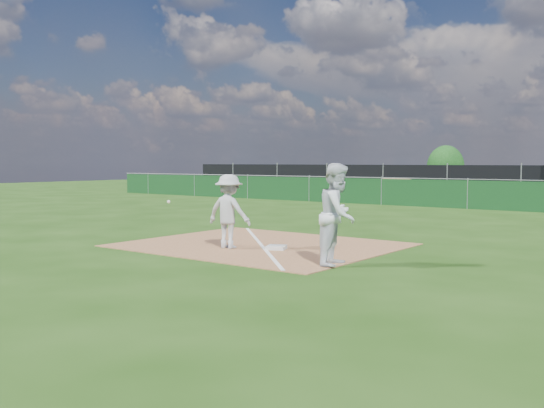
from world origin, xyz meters
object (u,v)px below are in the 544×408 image
(car_left, at_px, (443,181))
(tree_left, at_px, (445,166))
(car_mid, at_px, (511,182))
(first_base, at_px, (276,247))
(runner, at_px, (338,214))
(play_at_first, at_px, (229,211))

(car_left, bearing_deg, tree_left, 8.17)
(car_mid, height_order, tree_left, tree_left)
(first_base, height_order, car_mid, car_mid)
(runner, height_order, car_left, runner)
(first_base, distance_m, runner, 2.48)
(car_mid, distance_m, tree_left, 8.59)
(tree_left, bearing_deg, runner, -71.82)
(play_at_first, relative_size, car_left, 0.57)
(car_left, distance_m, car_mid, 4.34)
(tree_left, bearing_deg, car_left, -69.95)
(runner, bearing_deg, car_left, 4.77)
(car_mid, bearing_deg, play_at_first, 172.62)
(runner, height_order, tree_left, tree_left)
(runner, xyz_separation_m, car_left, (-9.02, 28.09, -0.26))
(play_at_first, bearing_deg, car_left, 102.06)
(tree_left, bearing_deg, play_at_first, -76.58)
(runner, distance_m, tree_left, 35.36)
(car_left, height_order, tree_left, tree_left)
(runner, xyz_separation_m, car_mid, (-4.69, 27.86, -0.24))
(car_left, bearing_deg, car_mid, -104.93)
(first_base, relative_size, play_at_first, 0.17)
(car_left, relative_size, car_mid, 0.94)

